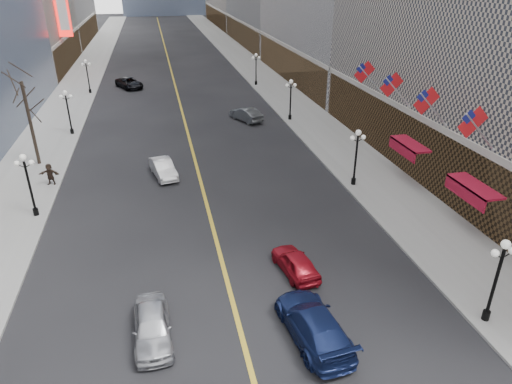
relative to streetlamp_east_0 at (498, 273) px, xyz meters
name	(u,v)px	position (x,y,z in m)	size (l,w,h in m)	color
sidewalk_east	(264,79)	(2.20, 56.00, -2.83)	(6.00, 230.00, 0.15)	gray
sidewalk_west	(78,88)	(-25.80, 56.00, -2.83)	(6.00, 230.00, 0.15)	gray
lane_line	(171,71)	(-11.80, 66.00, -2.89)	(0.25, 200.00, 0.02)	gold
streetlamp_east_0	(498,273)	(0.00, 0.00, 0.00)	(1.26, 0.44, 4.52)	black
streetlamp_east_1	(356,152)	(0.00, 16.00, 0.00)	(1.26, 0.44, 4.52)	black
streetlamp_east_2	(291,95)	(0.00, 34.00, 0.00)	(1.26, 0.44, 4.52)	black
streetlamp_east_3	(256,66)	(0.00, 52.00, 0.00)	(1.26, 0.44, 4.52)	black
streetlamp_west_1	(28,179)	(-23.60, 16.00, 0.00)	(1.26, 0.44, 4.52)	black
streetlamp_west_2	(68,108)	(-23.60, 34.00, 0.00)	(1.26, 0.44, 4.52)	black
streetlamp_west_3	(87,73)	(-23.60, 52.00, 0.00)	(1.26, 0.44, 4.52)	black
flag_2	(475,125)	(3.51, 8.00, 4.39)	(2.87, 0.12, 2.87)	#B2B2B7
flag_3	(428,103)	(3.51, 13.00, 4.39)	(2.87, 0.12, 2.87)	#B2B2B7
flag_4	(393,87)	(3.51, 18.00, 4.39)	(2.87, 0.12, 2.87)	#B2B2B7
flag_5	(366,74)	(3.51, 23.00, 4.39)	(2.87, 0.12, 2.87)	#B2B2B7
awning_b	(472,188)	(4.30, 8.00, 0.18)	(1.40, 4.00, 0.93)	maroon
awning_c	(408,145)	(4.30, 16.00, 0.18)	(1.40, 4.00, 0.93)	maroon
tree_west_far	(24,95)	(-25.30, 26.00, 3.34)	(3.60, 3.60, 7.92)	#2D231C
car_nb_near	(152,326)	(-15.84, 2.34, -2.17)	(1.74, 4.32, 1.47)	#B3B5BB
car_nb_mid	(163,168)	(-14.68, 21.18, -2.20)	(1.49, 4.28, 1.41)	silver
car_nb_far	(129,83)	(-18.35, 54.34, -2.15)	(2.50, 5.42, 1.51)	black
car_sb_near	(313,324)	(-8.56, 0.81, -2.10)	(2.24, 5.52, 1.60)	#15214F
car_sb_mid	(295,262)	(-7.88, 5.89, -2.23)	(1.58, 3.92, 1.34)	maroon
car_sb_far	(246,114)	(-4.90, 34.97, -2.15)	(1.59, 4.55, 1.50)	#4E5256
ped_west_far	(50,174)	(-23.45, 21.16, -1.88)	(1.61, 0.46, 1.74)	black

